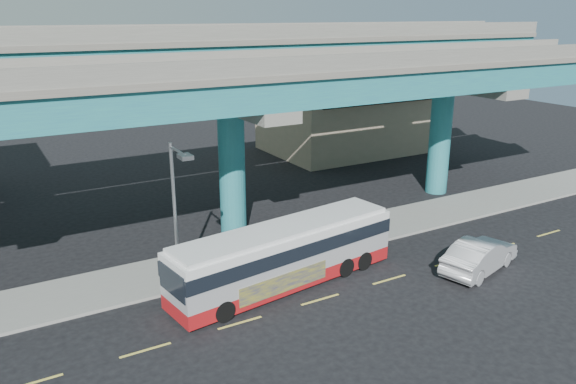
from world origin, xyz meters
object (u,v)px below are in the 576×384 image
sedan (480,255)px  stop_sign (324,219)px  transit_bus (285,253)px  street_lamp (178,197)px

sedan → stop_sign: 8.08m
sedan → transit_bus: bearing=53.5°
sedan → stop_sign: bearing=27.0°
street_lamp → sedan: bearing=-20.9°
transit_bus → street_lamp: size_ratio=1.73×
sedan → street_lamp: (-13.63, 5.21, 3.82)m
sedan → stop_sign: stop_sign is taller
transit_bus → sedan: (9.16, -3.53, -0.80)m
street_lamp → stop_sign: 8.71m
sedan → street_lamp: bearing=53.6°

